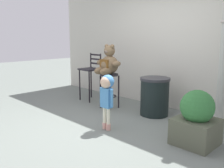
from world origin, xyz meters
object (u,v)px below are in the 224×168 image
bar_chair_empty (91,72)px  planter_with_shrub (196,120)px  trash_bin (155,96)px  lamppost (224,56)px  teddy_bear (108,63)px  bar_stool_with_teddy (110,84)px  child_walking (107,90)px

bar_chair_empty → planter_with_shrub: 3.10m
trash_bin → lamppost: lamppost is taller
teddy_bear → planter_with_shrub: bearing=-10.1°
trash_bin → planter_with_shrub: size_ratio=0.93×
trash_bin → bar_chair_empty: 1.82m
bar_stool_with_teddy → planter_with_shrub: size_ratio=0.94×
bar_stool_with_teddy → lamppost: size_ratio=0.25×
bar_chair_empty → teddy_bear: bearing=-14.1°
child_walking → trash_bin: child_walking is taller
trash_bin → bar_chair_empty: (-1.80, -0.11, 0.31)m
trash_bin → child_walking: bearing=-94.5°
bar_stool_with_teddy → lamppost: 2.33m
bar_stool_with_teddy → child_walking: (0.88, -0.92, 0.14)m
lamppost → bar_stool_with_teddy: bearing=-168.3°
teddy_bear → child_walking: teddy_bear is taller
lamppost → bar_chair_empty: bearing=-174.7°
teddy_bear → bar_chair_empty: size_ratio=0.55×
bar_chair_empty → child_walking: bearing=-32.8°
child_walking → lamppost: size_ratio=0.30×
teddy_bear → trash_bin: bearing=17.9°
planter_with_shrub → child_walking: bearing=-159.4°
trash_bin → bar_stool_with_teddy: bearing=-163.8°
teddy_bear → bar_stool_with_teddy: bearing=90.0°
bar_stool_with_teddy → planter_with_shrub: (2.20, -0.42, -0.16)m
child_walking → lamppost: (1.30, 1.37, 0.56)m
teddy_bear → planter_with_shrub: teddy_bear is taller
bar_stool_with_teddy → bar_chair_empty: bar_chair_empty is taller
child_walking → lamppost: lamppost is taller
child_walking → planter_with_shrub: (1.32, 0.50, -0.30)m
bar_stool_with_teddy → teddy_bear: size_ratio=1.20×
lamppost → planter_with_shrub: 1.23m
teddy_bear → lamppost: (2.18, 0.48, 0.25)m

